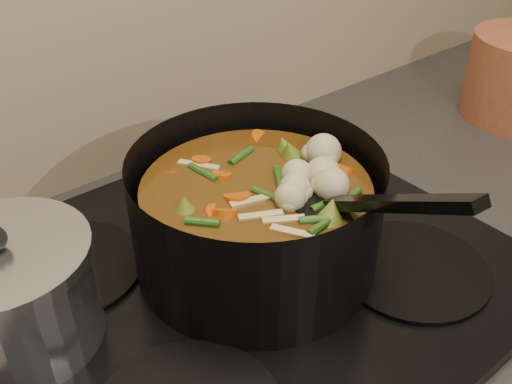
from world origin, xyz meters
TOP-DOWN VIEW (x-y plane):
  - stovetop at (0.00, 1.93)m, footprint 0.62×0.54m
  - stockpot at (0.03, 1.93)m, footprint 0.35×0.42m
  - saucepan at (-0.24, 1.99)m, footprint 0.17×0.17m

SIDE VIEW (x-z plane):
  - stovetop at x=0.00m, z-range 0.91..0.93m
  - saucepan at x=-0.24m, z-range 0.92..1.06m
  - stockpot at x=0.03m, z-range 0.89..1.10m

